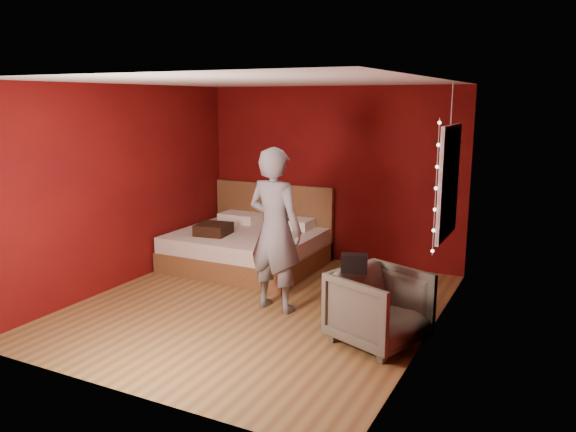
# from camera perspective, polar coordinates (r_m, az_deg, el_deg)

# --- Properties ---
(floor) EXTENTS (4.50, 4.50, 0.00)m
(floor) POSITION_cam_1_polar(r_m,az_deg,el_deg) (6.76, -3.10, -9.11)
(floor) COLOR olive
(floor) RESTS_ON ground
(room_walls) EXTENTS (4.04, 4.54, 2.62)m
(room_walls) POSITION_cam_1_polar(r_m,az_deg,el_deg) (6.36, -3.27, 5.17)
(room_walls) COLOR #600E0A
(room_walls) RESTS_ON ground
(window) EXTENTS (0.05, 0.97, 1.27)m
(window) POSITION_cam_1_polar(r_m,az_deg,el_deg) (6.55, 15.98, 3.34)
(window) COLOR white
(window) RESTS_ON room_walls
(fairy_lights) EXTENTS (0.04, 0.04, 1.45)m
(fairy_lights) POSITION_cam_1_polar(r_m,az_deg,el_deg) (6.04, 14.79, 2.73)
(fairy_lights) COLOR silver
(fairy_lights) RESTS_ON room_walls
(bed) EXTENTS (2.03, 1.73, 1.12)m
(bed) POSITION_cam_1_polar(r_m,az_deg,el_deg) (8.31, -3.91, -3.01)
(bed) COLOR brown
(bed) RESTS_ON ground
(person) EXTENTS (0.74, 0.54, 1.89)m
(person) POSITION_cam_1_polar(r_m,az_deg,el_deg) (6.39, -1.33, -1.44)
(person) COLOR slate
(person) RESTS_ON ground
(armchair) EXTENTS (1.06, 1.05, 0.76)m
(armchair) POSITION_cam_1_polar(r_m,az_deg,el_deg) (5.72, 9.26, -9.18)
(armchair) COLOR #5D5949
(armchair) RESTS_ON ground
(handbag) EXTENTS (0.28, 0.20, 0.18)m
(handbag) POSITION_cam_1_polar(r_m,az_deg,el_deg) (5.51, 6.74, -4.79)
(handbag) COLOR black
(handbag) RESTS_ON armchair
(throw_pillow) EXTENTS (0.50, 0.50, 0.16)m
(throw_pillow) POSITION_cam_1_polar(r_m,az_deg,el_deg) (8.09, -7.58, -1.33)
(throw_pillow) COLOR #311E10
(throw_pillow) RESTS_ON bed
(hanging_plant) EXTENTS (0.35, 0.30, 0.96)m
(hanging_plant) POSITION_cam_1_polar(r_m,az_deg,el_deg) (6.90, 16.06, 6.47)
(hanging_plant) COLOR silver
(hanging_plant) RESTS_ON room_walls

